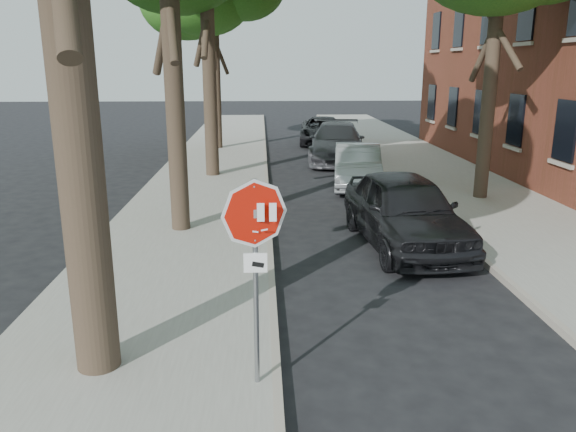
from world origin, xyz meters
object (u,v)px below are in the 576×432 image
at_px(car_a, 405,210).
at_px(car_c, 337,143).
at_px(car_d, 323,131).
at_px(car_b, 357,166).
at_px(stop_sign, 255,244).

relative_size(car_a, car_c, 0.88).
bearing_deg(car_d, car_b, -84.43).
xyz_separation_m(stop_sign, car_b, (3.30, 12.22, -1.25)).
bearing_deg(stop_sign, car_c, 79.28).
relative_size(car_a, car_d, 0.98).
xyz_separation_m(car_a, car_d, (0.01, 17.22, -0.14)).
bearing_deg(stop_sign, car_d, 81.83).
height_order(stop_sign, car_b, stop_sign).
distance_m(car_c, car_d, 5.57).
bearing_deg(car_c, car_b, -82.34).
distance_m(car_b, car_c, 5.21).
height_order(car_c, car_d, car_c).
height_order(car_b, car_c, car_c).
relative_size(stop_sign, car_c, 0.47).
bearing_deg(car_a, car_c, 85.19).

